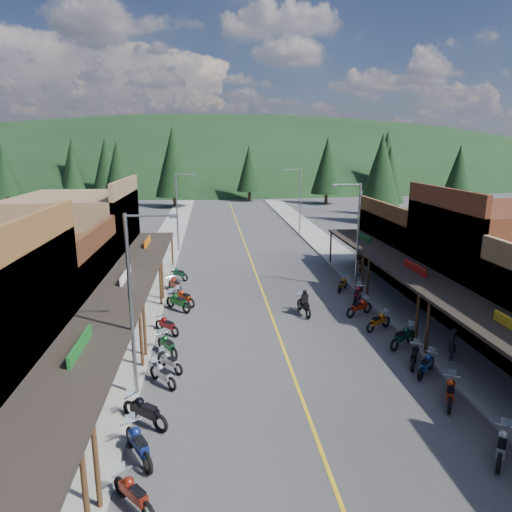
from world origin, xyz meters
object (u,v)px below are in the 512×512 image
object	(u,v)px
bike_west_11	(175,284)
bike_east_8	(379,321)
pine_7	(73,163)
pine_6	(459,167)
bike_west_10	(184,297)
bike_east_7	(403,336)
pine_1	(106,164)
pine_11	(381,171)
bike_west_2	(133,492)
bike_west_12	(179,273)
shop_east_2	(493,262)
streetlight_3	(299,198)
bike_west_8	(167,324)
streetlight_2	(356,231)
pine_3	(249,168)
shop_east_3	(422,245)
pine_10	(118,171)
bike_east_5	(426,364)
shop_west_3	(80,241)
bike_west_6	(170,361)
pedestrian_east_b	(359,264)
pine_9	(389,174)
bike_west_3	(138,443)
pine_8	(74,181)
pedestrian_east_a	(452,344)
bike_west_7	(167,344)
bike_east_9	(359,306)
pine_0	(4,170)
bike_west_9	(178,301)
shop_west_2	(36,291)
bike_east_4	(450,391)
pine_4	(327,165)
bike_east_10	(357,294)
bike_east_11	(343,284)
streetlight_1	(178,209)
bike_west_5	(163,373)
bike_east_3	(502,445)
rider_on_bike	(304,304)
pine_2	(173,162)
bike_west_4	(145,410)

from	to	relation	value
bike_west_11	bike_east_8	size ratio (longest dim) A/B	1.15
pine_7	pine_6	bearing A→B (deg)	-8.75
bike_west_10	bike_east_7	world-z (taller)	bike_east_7
pine_1	bike_east_8	xyz separation A→B (m)	(29.99, -69.88, -6.66)
pine_11	bike_west_2	bearing A→B (deg)	-117.44
bike_west_12	shop_east_2	bearing A→B (deg)	-72.10
streetlight_3	bike_west_8	distance (m)	32.37
streetlight_2	pine_3	bearing A→B (deg)	92.91
shop_east_3	bike_east_8	size ratio (longest dim) A/B	5.38
pine_10	bike_east_5	world-z (taller)	pine_10
shop_west_3	pine_11	distance (m)	43.22
bike_west_6	pedestrian_east_b	bearing A→B (deg)	4.27
pine_9	bike_west_3	world-z (taller)	pine_9
pine_8	bike_east_5	distance (m)	53.75
pedestrian_east_a	bike_west_7	bearing A→B (deg)	-77.46
pine_11	bike_east_9	world-z (taller)	pine_11
streetlight_2	bike_west_8	size ratio (longest dim) A/B	3.98
pine_0	pine_3	world-z (taller)	same
bike_west_9	bike_east_7	size ratio (longest dim) A/B	1.02
shop_west_2	pine_3	world-z (taller)	pine_3
pine_8	bike_east_4	xyz separation A→B (m)	(28.10, -47.92, -5.37)
bike_west_2	pine_9	bearing A→B (deg)	20.81
shop_west_2	bike_east_4	world-z (taller)	shop_west_2
pine_10	bike_west_8	xyz separation A→B (m)	(11.61, -49.23, -6.21)
pine_4	bike_east_10	size ratio (longest dim) A/B	5.57
bike_west_7	bike_west_11	distance (m)	10.39
bike_east_10	pedestrian_east_b	size ratio (longest dim) A/B	1.19
bike_east_4	bike_east_11	distance (m)	15.60
pine_10	bike_east_11	xyz separation A→B (m)	(24.02, -42.32, -6.23)
streetlight_1	pine_9	xyz separation A→B (m)	(30.95, 23.00, 1.92)
shop_west_2	bike_west_3	bearing A→B (deg)	-58.23
bike_east_9	bike_east_10	xyz separation A→B (m)	(0.67, 2.44, 0.03)
streetlight_2	bike_west_5	world-z (taller)	streetlight_2
shop_east_3	streetlight_2	xyz separation A→B (m)	(-6.80, -3.30, 1.93)
bike_west_2	bike_east_10	distance (m)	21.42
bike_east_9	bike_east_11	world-z (taller)	bike_east_9
shop_west_3	bike_east_5	distance (m)	26.26
pine_8	bike_east_11	bearing A→B (deg)	-49.07
shop_east_3	pine_10	xyz separation A→B (m)	(-31.75, 38.70, 4.25)
shop_east_3	bike_west_6	size ratio (longest dim) A/B	5.90
pine_1	pine_3	bearing A→B (deg)	-8.13
shop_east_3	pine_4	xyz separation A→B (m)	(4.25, 48.70, 4.70)
bike_east_3	rider_on_bike	world-z (taller)	rider_on_bike
streetlight_2	bike_east_9	size ratio (longest dim) A/B	3.75
shop_east_3	bike_west_7	world-z (taller)	shop_east_3
bike_east_11	bike_east_4	bearing A→B (deg)	-56.72
bike_east_3	bike_west_10	bearing A→B (deg)	163.45
bike_west_2	bike_west_8	bearing A→B (deg)	49.39
pine_2	bike_west_3	distance (m)	68.69
streetlight_1	bike_west_4	size ratio (longest dim) A/B	3.43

